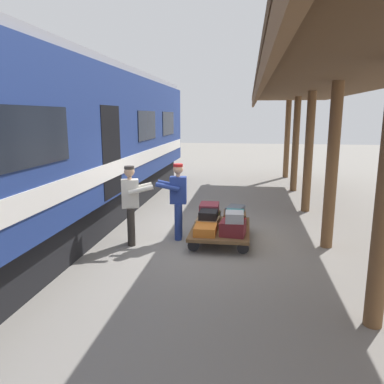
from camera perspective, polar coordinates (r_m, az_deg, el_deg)
ground_plane at (r=8.39m, az=2.35°, el=-7.45°), size 60.00×60.00×0.00m
platform_canopy at (r=8.07m, az=20.96°, el=14.59°), size 3.20×19.21×3.56m
train_car at (r=9.09m, az=-21.11°, el=6.56°), size 3.02×17.03×4.00m
luggage_cart at (r=8.34m, az=4.41°, el=-5.69°), size 1.26×1.86×0.31m
suitcase_olive_duffel at (r=8.81m, az=2.82°, el=-3.73°), size 0.45×0.50×0.20m
suitcase_orange_carryall at (r=7.84m, az=2.07°, el=-5.76°), size 0.45×0.59×0.18m
suitcase_red_plastic at (r=8.29m, az=6.39°, el=-4.84°), size 0.55×0.52×0.19m
suitcase_brown_leather at (r=8.77m, az=6.52°, el=-3.79°), size 0.54×0.60×0.22m
suitcase_maroon_trunk at (r=7.78m, az=6.25°, el=-5.52°), size 0.55×0.52×0.29m
suitcase_tan_vintage at (r=8.32m, az=2.47°, el=-4.66°), size 0.52×0.55×0.20m
suitcase_slate_roller at (r=8.72m, az=6.61°, el=-2.66°), size 0.46×0.58×0.14m
suitcase_teal_softside at (r=8.24m, az=6.57°, el=-3.56°), size 0.39×0.45×0.20m
suitcase_burgundy_valise at (r=8.74m, az=2.66°, el=-2.46°), size 0.45×0.56×0.21m
suitcase_black_hardshell at (r=8.27m, az=2.54°, el=-3.43°), size 0.40×0.50×0.17m
suitcase_gray_aluminum at (r=7.70m, az=6.50°, el=-3.81°), size 0.38×0.42×0.20m
porter_in_overalls at (r=8.30m, az=-2.24°, el=-1.02°), size 0.69×0.47×1.70m
porter_by_door at (r=8.04m, az=-9.25°, el=-1.58°), size 0.73×0.58×1.70m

